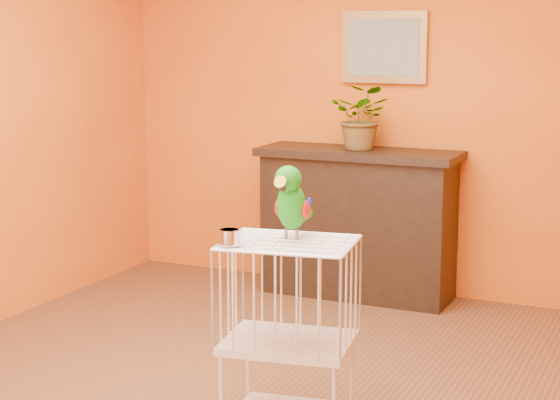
% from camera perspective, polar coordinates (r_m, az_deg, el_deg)
% --- Properties ---
extents(ground, '(4.50, 4.50, 0.00)m').
position_cam_1_polar(ground, '(4.97, -2.40, -11.79)').
color(ground, brown).
rests_on(ground, ground).
extents(room_shell, '(4.50, 4.50, 4.50)m').
position_cam_1_polar(room_shell, '(4.61, -2.55, 6.76)').
color(room_shell, orange).
rests_on(room_shell, ground).
extents(console_cabinet, '(1.41, 0.51, 1.05)m').
position_cam_1_polar(console_cabinet, '(6.62, 4.75, -1.41)').
color(console_cabinet, black).
rests_on(console_cabinet, ground).
extents(potted_plant, '(0.42, 0.47, 0.35)m').
position_cam_1_polar(potted_plant, '(6.57, 5.24, 4.67)').
color(potted_plant, '#26722D').
rests_on(potted_plant, console_cabinet).
extents(framed_picture, '(0.62, 0.04, 0.50)m').
position_cam_1_polar(framed_picture, '(6.65, 6.35, 9.25)').
color(framed_picture, '#A07339').
rests_on(framed_picture, room_shell).
extents(birdcage, '(0.65, 0.54, 0.91)m').
position_cam_1_polar(birdcage, '(4.42, 0.52, -8.11)').
color(birdcage, silver).
rests_on(birdcage, ground).
extents(feed_cup, '(0.10, 0.10, 0.07)m').
position_cam_1_polar(feed_cup, '(4.21, -3.11, -2.27)').
color(feed_cup, silver).
rests_on(feed_cup, birdcage).
extents(parrot, '(0.17, 0.31, 0.35)m').
position_cam_1_polar(parrot, '(4.32, 0.70, -0.07)').
color(parrot, '#59544C').
rests_on(parrot, birdcage).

